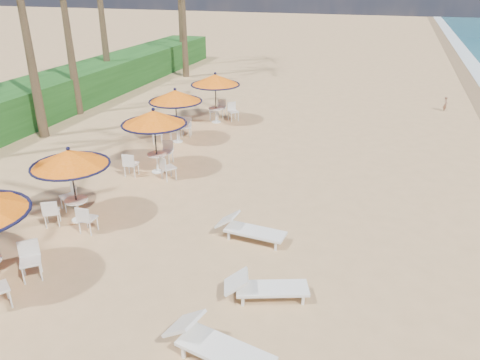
# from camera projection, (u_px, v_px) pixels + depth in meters

# --- Properties ---
(ground) EXTENTS (160.00, 160.00, 0.00)m
(ground) POSITION_uv_depth(u_px,v_px,m) (196.00, 331.00, 9.61)
(ground) COLOR tan
(ground) RESTS_ON ground
(scrub_hedge) EXTENTS (3.00, 40.00, 1.80)m
(scrub_hedge) POSITION_uv_depth(u_px,v_px,m) (25.00, 104.00, 22.57)
(scrub_hedge) COLOR #194716
(scrub_hedge) RESTS_ON ground
(station_1) EXTENTS (2.22, 2.22, 2.32)m
(station_1) POSITION_uv_depth(u_px,v_px,m) (69.00, 168.00, 13.19)
(station_1) COLOR black
(station_1) RESTS_ON ground
(station_2) EXTENTS (2.33, 2.33, 2.43)m
(station_2) POSITION_uv_depth(u_px,v_px,m) (154.00, 126.00, 16.51)
(station_2) COLOR black
(station_2) RESTS_ON ground
(station_3) EXTENTS (2.27, 2.27, 2.36)m
(station_3) POSITION_uv_depth(u_px,v_px,m) (175.00, 102.00, 19.63)
(station_3) COLOR black
(station_3) RESTS_ON ground
(station_4) EXTENTS (2.35, 2.35, 2.45)m
(station_4) POSITION_uv_depth(u_px,v_px,m) (217.00, 86.00, 22.27)
(station_4) COLOR black
(station_4) RESTS_ON ground
(lounger_near) EXTENTS (2.27, 1.15, 0.78)m
(lounger_near) POSITION_uv_depth(u_px,v_px,m) (215.00, 344.00, 8.76)
(lounger_near) COLOR white
(lounger_near) RESTS_ON ground
(lounger_mid) EXTENTS (1.98, 1.18, 0.68)m
(lounger_mid) POSITION_uv_depth(u_px,v_px,m) (263.00, 287.00, 10.43)
(lounger_mid) COLOR white
(lounger_mid) RESTS_ON ground
(lounger_far) EXTENTS (1.98, 0.78, 0.69)m
(lounger_far) POSITION_uv_depth(u_px,v_px,m) (248.00, 229.00, 12.78)
(lounger_far) COLOR white
(lounger_far) RESTS_ON ground
(person) EXTENTS (0.27, 0.34, 0.82)m
(person) POSITION_uv_depth(u_px,v_px,m) (446.00, 103.00, 24.62)
(person) COLOR brown
(person) RESTS_ON ground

